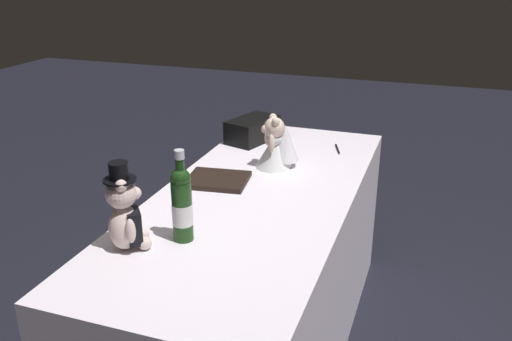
% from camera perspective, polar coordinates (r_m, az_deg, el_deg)
% --- Properties ---
extents(reception_table, '(1.88, 0.77, 0.79)m').
position_cam_1_polar(reception_table, '(2.43, -0.00, -10.94)').
color(reception_table, white).
rests_on(reception_table, ground_plane).
extents(teddy_bear_groom, '(0.14, 0.14, 0.30)m').
position_cam_1_polar(teddy_bear_groom, '(1.83, -13.39, -4.33)').
color(teddy_bear_groom, beige).
rests_on(teddy_bear_groom, reception_table).
extents(teddy_bear_bride, '(0.20, 0.22, 0.24)m').
position_cam_1_polar(teddy_bear_bride, '(2.48, 2.24, 2.65)').
color(teddy_bear_bride, white).
rests_on(teddy_bear_bride, reception_table).
extents(champagne_bottle, '(0.07, 0.07, 0.32)m').
position_cam_1_polar(champagne_bottle, '(1.85, -7.70, -3.39)').
color(champagne_bottle, '#1A3E14').
rests_on(champagne_bottle, reception_table).
extents(signing_pen, '(0.14, 0.05, 0.01)m').
position_cam_1_polar(signing_pen, '(2.76, 8.47, 2.19)').
color(signing_pen, black).
rests_on(signing_pen, reception_table).
extents(gift_case_black, '(0.32, 0.24, 0.12)m').
position_cam_1_polar(gift_case_black, '(2.85, -0.35, 4.26)').
color(gift_case_black, black).
rests_on(gift_case_black, reception_table).
extents(guestbook, '(0.24, 0.28, 0.02)m').
position_cam_1_polar(guestbook, '(2.35, -4.02, -0.98)').
color(guestbook, black).
rests_on(guestbook, reception_table).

